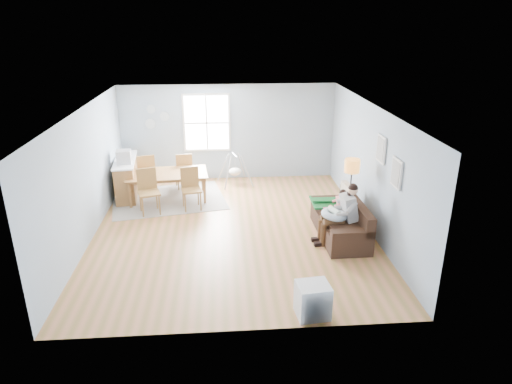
{
  "coord_description": "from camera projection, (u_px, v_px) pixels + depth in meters",
  "views": [
    {
      "loc": [
        -0.19,
        -9.15,
        4.41
      ],
      "look_at": [
        0.49,
        -0.32,
        1.0
      ],
      "focal_mm": 32.0,
      "sensor_mm": 36.0,
      "label": 1
    }
  ],
  "objects": [
    {
      "name": "toddler",
      "position": [
        338.0,
        203.0,
        9.75
      ],
      "size": [
        0.5,
        0.26,
        0.78
      ],
      "color": "silver",
      "rests_on": "sofa"
    },
    {
      "name": "nursing_pillow",
      "position": [
        334.0,
        215.0,
        9.32
      ],
      "size": [
        0.62,
        0.61,
        0.22
      ],
      "primitive_type": "torus",
      "rotation": [
        0.0,
        0.14,
        0.14
      ],
      "color": "#AEC4D9",
      "rests_on": "father"
    },
    {
      "name": "counter",
      "position": [
        127.0,
        177.0,
        11.91
      ],
      "size": [
        0.7,
        1.79,
        0.98
      ],
      "color": "brown",
      "rests_on": "room"
    },
    {
      "name": "pictures",
      "position": [
        388.0,
        161.0,
        8.68
      ],
      "size": [
        0.05,
        1.34,
        0.74
      ],
      "color": "silver",
      "rests_on": "room"
    },
    {
      "name": "chair_nw",
      "position": [
        146.0,
        171.0,
        12.05
      ],
      "size": [
        0.59,
        0.59,
        1.05
      ],
      "color": "brown",
      "rests_on": "rug"
    },
    {
      "name": "sofa",
      "position": [
        342.0,
        223.0,
        9.73
      ],
      "size": [
        0.88,
        2.0,
        0.81
      ],
      "color": "black",
      "rests_on": "room"
    },
    {
      "name": "beige_pillow",
      "position": [
        347.0,
        194.0,
        10.07
      ],
      "size": [
        0.18,
        0.5,
        0.49
      ],
      "primitive_type": "cube",
      "rotation": [
        0.0,
        0.0,
        0.08
      ],
      "color": "tan",
      "rests_on": "sofa"
    },
    {
      "name": "room",
      "position": [
        231.0,
        122.0,
        9.24
      ],
      "size": [
        8.4,
        9.4,
        3.9
      ],
      "color": "olive"
    },
    {
      "name": "father",
      "position": [
        341.0,
        212.0,
        9.31
      ],
      "size": [
        0.92,
        0.44,
        1.29
      ],
      "color": "gray",
      "rests_on": "sofa"
    },
    {
      "name": "rug",
      "position": [
        169.0,
        199.0,
        11.77
      ],
      "size": [
        3.14,
        2.61,
        0.01
      ],
      "primitive_type": "cube",
      "rotation": [
        0.0,
        0.0,
        0.19
      ],
      "color": "gray",
      "rests_on": "room"
    },
    {
      "name": "infant",
      "position": [
        334.0,
        210.0,
        9.32
      ],
      "size": [
        0.22,
        0.37,
        0.13
      ],
      "color": "silver",
      "rests_on": "nursing_pillow"
    },
    {
      "name": "green_throw",
      "position": [
        332.0,
        202.0,
        10.26
      ],
      "size": [
        0.93,
        0.77,
        0.04
      ],
      "primitive_type": "cube",
      "rotation": [
        0.0,
        0.0,
        -0.02
      ],
      "color": "#16632A",
      "rests_on": "sofa"
    },
    {
      "name": "dining_table",
      "position": [
        168.0,
        187.0,
        11.65
      ],
      "size": [
        2.11,
        1.3,
        0.71
      ],
      "primitive_type": "imported",
      "rotation": [
        0.0,
        0.0,
        0.09
      ],
      "color": "brown",
      "rests_on": "rug"
    },
    {
      "name": "chair_ne",
      "position": [
        184.0,
        168.0,
        12.31
      ],
      "size": [
        0.55,
        0.55,
        1.01
      ],
      "color": "brown",
      "rests_on": "rug"
    },
    {
      "name": "chair_se",
      "position": [
        191.0,
        185.0,
        11.07
      ],
      "size": [
        0.54,
        0.54,
        1.02
      ],
      "color": "brown",
      "rests_on": "rug"
    },
    {
      "name": "window",
      "position": [
        207.0,
        123.0,
        12.69
      ],
      "size": [
        1.32,
        0.08,
        1.62
      ],
      "color": "silver",
      "rests_on": "room"
    },
    {
      "name": "baby_swing",
      "position": [
        235.0,
        171.0,
        12.73
      ],
      "size": [
        1.01,
        1.02,
        0.86
      ],
      "color": "#B0B0B5",
      "rests_on": "room"
    },
    {
      "name": "monitor",
      "position": [
        124.0,
        157.0,
        11.38
      ],
      "size": [
        0.37,
        0.36,
        0.33
      ],
      "color": "#B0B0B5",
      "rests_on": "counter"
    },
    {
      "name": "chair_sw",
      "position": [
        148.0,
        188.0,
        10.81
      ],
      "size": [
        0.6,
        0.6,
        1.07
      ],
      "color": "brown",
      "rests_on": "rug"
    },
    {
      "name": "storage_cube",
      "position": [
        312.0,
        300.0,
        7.11
      ],
      "size": [
        0.54,
        0.5,
        0.56
      ],
      "color": "white",
      "rests_on": "room"
    },
    {
      "name": "wall_plates",
      "position": [
        155.0,
        117.0,
        12.54
      ],
      "size": [
        0.67,
        0.02,
        0.66
      ],
      "color": "#8DA1A9",
      "rests_on": "room"
    },
    {
      "name": "floor_lamp",
      "position": [
        352.0,
        172.0,
        9.7
      ],
      "size": [
        0.32,
        0.32,
        1.6
      ],
      "color": "black",
      "rests_on": "room"
    }
  ]
}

